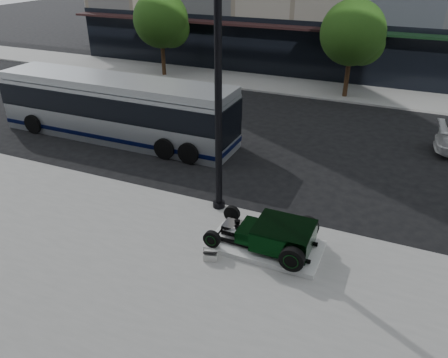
% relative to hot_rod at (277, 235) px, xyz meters
% --- Properties ---
extents(ground, '(120.00, 120.00, 0.00)m').
position_rel_hot_rod_xyz_m(ground, '(-1.88, 3.84, -0.70)').
color(ground, black).
rests_on(ground, ground).
extents(sidewalk_far, '(70.00, 4.00, 0.12)m').
position_rel_hot_rod_xyz_m(sidewalk_far, '(-1.88, 17.84, -0.64)').
color(sidewalk_far, gray).
rests_on(sidewalk_far, ground).
extents(street_trees, '(29.80, 3.80, 5.70)m').
position_rel_hot_rod_xyz_m(street_trees, '(-0.73, 16.91, 3.07)').
color(street_trees, black).
rests_on(street_trees, sidewalk_far).
extents(display_plinth, '(3.40, 1.80, 0.15)m').
position_rel_hot_rod_xyz_m(display_plinth, '(-0.33, -0.00, -0.50)').
color(display_plinth, silver).
rests_on(display_plinth, sidewalk_near).
extents(hot_rod, '(3.22, 2.00, 0.81)m').
position_rel_hot_rod_xyz_m(hot_rod, '(0.00, 0.00, 0.00)').
color(hot_rod, black).
rests_on(hot_rod, display_plinth).
extents(info_plaque, '(0.47, 0.40, 0.31)m').
position_rel_hot_rod_xyz_m(info_plaque, '(-1.65, -1.17, -0.45)').
color(info_plaque, silver).
rests_on(info_plaque, sidewalk_near).
extents(lamppost, '(0.43, 0.43, 7.81)m').
position_rel_hot_rod_xyz_m(lamppost, '(-2.64, 1.64, 3.03)').
color(lamppost, black).
rests_on(lamppost, sidewalk_near).
extents(transit_bus, '(12.12, 2.88, 2.92)m').
position_rel_hot_rod_xyz_m(transit_bus, '(-9.98, 5.89, 0.79)').
color(transit_bus, '#A2A7AB').
rests_on(transit_bus, ground).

